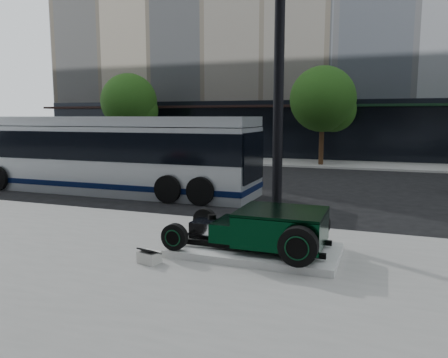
% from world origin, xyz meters
% --- Properties ---
extents(ground, '(120.00, 120.00, 0.00)m').
position_xyz_m(ground, '(0.00, 0.00, 0.00)').
color(ground, black).
rests_on(ground, ground).
extents(sidewalk_far, '(70.00, 4.00, 0.12)m').
position_xyz_m(sidewalk_far, '(0.00, 14.00, 0.06)').
color(sidewalk_far, gray).
rests_on(sidewalk_far, ground).
extents(street_trees, '(29.80, 3.80, 5.70)m').
position_xyz_m(street_trees, '(1.15, 13.07, 3.77)').
color(street_trees, black).
rests_on(street_trees, sidewalk_far).
extents(display_plinth, '(3.40, 1.80, 0.15)m').
position_xyz_m(display_plinth, '(2.10, -4.62, 0.20)').
color(display_plinth, silver).
rests_on(display_plinth, sidewalk_near).
extents(hot_rod, '(3.22, 2.00, 0.81)m').
position_xyz_m(hot_rod, '(2.43, -4.62, 0.70)').
color(hot_rod, black).
rests_on(hot_rod, display_plinth).
extents(info_plaque, '(0.45, 0.38, 0.31)m').
position_xyz_m(info_plaque, '(0.34, -5.88, 0.24)').
color(info_plaque, silver).
rests_on(info_plaque, sidewalk_near).
extents(lamppost, '(0.44, 0.44, 8.01)m').
position_xyz_m(lamppost, '(2.11, -2.80, 3.82)').
color(lamppost, black).
rests_on(lamppost, sidewalk_near).
extents(transit_bus, '(12.12, 2.88, 2.92)m').
position_xyz_m(transit_bus, '(-5.72, 1.36, 1.49)').
color(transit_bus, silver).
rests_on(transit_bus, ground).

